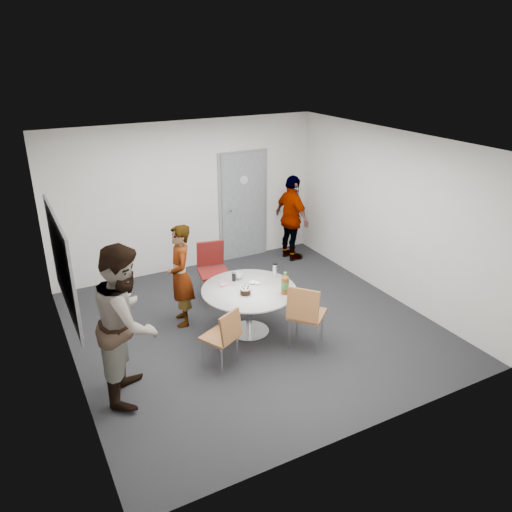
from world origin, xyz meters
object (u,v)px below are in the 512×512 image
person_main (181,276)px  person_left (127,322)px  whiteboard (62,264)px  table (251,294)px  person_right (292,218)px  chair_far (212,265)px  door (243,206)px  chair_near_right (305,311)px  chair_near_left (224,334)px

person_main → person_left: person_left is taller
whiteboard → table: bearing=-7.9°
whiteboard → person_right: 4.70m
whiteboard → person_main: 1.78m
table → chair_far: size_ratio=1.38×
door → table: (-1.18, -2.61, -0.42)m
door → chair_far: 1.91m
person_main → table: bearing=58.9°
person_right → person_left: bearing=120.1°
person_main → person_left: bearing=-29.0°
whiteboard → chair_near_right: bearing=-20.5°
chair_near_left → person_right: (2.64, 2.67, 0.33)m
person_main → person_right: size_ratio=0.93×
person_right → person_main: bearing=112.0°
whiteboard → chair_near_right: (2.82, -1.05, -0.86)m
door → chair_near_left: 3.76m
person_main → chair_near_left: bearing=15.6°
chair_near_right → chair_far: 2.02m
chair_near_left → chair_near_right: 1.14m
table → person_main: bearing=136.9°
chair_near_left → person_main: 1.37m
table → person_left: person_left is taller
door → person_left: 4.38m
person_main → person_right: bearing=128.1°
door → person_left: bearing=-134.2°
person_right → chair_near_left: bearing=131.2°
chair_near_left → person_left: (-1.17, 0.08, 0.45)m
chair_far → person_main: (-0.71, -0.50, 0.17)m
whiteboard → person_main: bearing=14.0°
door → person_left: size_ratio=1.12×
whiteboard → chair_near_left: 2.15m
door → whiteboard: door is taller
table → door: bearing=65.6°
chair_near_right → person_left: size_ratio=0.50×
door → person_main: 2.73m
door → chair_near_left: size_ratio=2.57×
chair_near_right → person_left: person_left is taller
person_right → table: bearing=132.6°
chair_far → person_left: person_left is taller
door → chair_far: (-1.25, -1.38, -0.43)m
chair_near_left → person_main: bearing=67.0°
person_left → person_main: bearing=-18.0°
door → person_left: door is taller
table → chair_near_left: size_ratio=1.63×
whiteboard → chair_near_left: bearing=-29.1°
table → chair_near_right: size_ratio=1.40×
whiteboard → chair_far: 2.62m
chair_near_left → person_main: size_ratio=0.53×
chair_near_left → table: bearing=14.6°
table → chair_near_right: bearing=-58.8°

